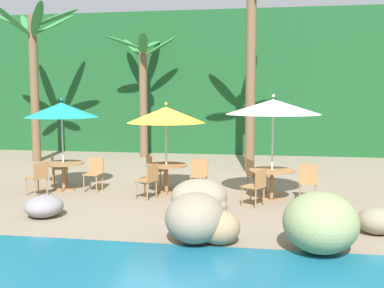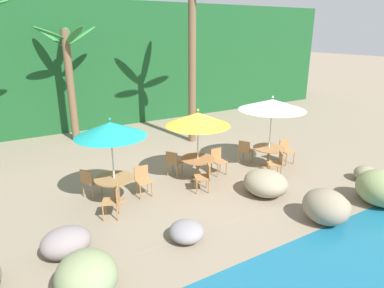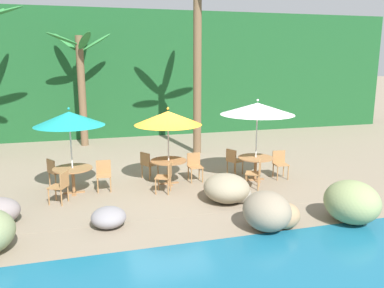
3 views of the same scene
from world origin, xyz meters
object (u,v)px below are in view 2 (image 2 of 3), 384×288
(umbrella_orange, at_px, (198,119))
(dining_table_white, at_px, (269,151))
(dining_table_orange, at_px, (198,162))
(dining_table_teal, at_px, (115,182))
(chair_white_left, at_px, (277,162))
(chair_white_seaward, at_px, (286,149))
(palm_tree_third, at_px, (192,36))
(chair_orange_inland, at_px, (173,162))
(palm_tree_second, at_px, (68,67))
(umbrella_teal, at_px, (110,129))
(umbrella_white, at_px, (272,105))
(chair_teal_seaward, at_px, (143,178))
(chair_teal_inland, at_px, (89,181))
(chair_teal_left, at_px, (114,200))
(chair_orange_left, at_px, (205,175))
(chair_orange_seaward, at_px, (218,159))
(chair_white_inland, at_px, (245,150))

(umbrella_orange, distance_m, dining_table_white, 3.07)
(dining_table_orange, bearing_deg, dining_table_teal, -177.90)
(chair_white_left, bearing_deg, dining_table_white, 66.20)
(chair_white_seaward, height_order, palm_tree_third, palm_tree_third)
(umbrella_orange, distance_m, palm_tree_third, 4.80)
(chair_orange_inland, xyz_separation_m, palm_tree_second, (-1.83, 5.76, 2.67))
(umbrella_teal, distance_m, umbrella_white, 5.50)
(chair_teal_seaward, distance_m, chair_teal_inland, 1.52)
(umbrella_orange, height_order, umbrella_white, umbrella_white)
(palm_tree_second, bearing_deg, chair_teal_inland, -99.32)
(chair_teal_left, height_order, palm_tree_third, palm_tree_third)
(chair_teal_seaward, bearing_deg, dining_table_white, -3.89)
(chair_teal_seaward, distance_m, umbrella_orange, 2.46)
(dining_table_white, distance_m, chair_white_seaward, 0.86)
(palm_tree_third, bearing_deg, chair_white_seaward, -68.79)
(umbrella_orange, height_order, chair_white_seaward, umbrella_orange)
(dining_table_teal, height_order, chair_orange_inland, chair_orange_inland)
(chair_orange_left, bearing_deg, chair_white_left, -7.63)
(palm_tree_second, distance_m, palm_tree_third, 5.31)
(chair_teal_left, bearing_deg, dining_table_white, 5.15)
(chair_teal_inland, bearing_deg, umbrella_orange, -9.84)
(dining_table_orange, height_order, umbrella_white, umbrella_white)
(dining_table_white, xyz_separation_m, palm_tree_second, (-5.05, 6.81, 2.57))
(chair_teal_seaward, height_order, chair_orange_seaward, same)
(umbrella_orange, bearing_deg, chair_white_inland, 8.65)
(umbrella_teal, relative_size, chair_teal_left, 2.82)
(umbrella_teal, distance_m, chair_white_seaward, 6.55)
(dining_table_teal, bearing_deg, umbrella_white, -2.92)
(palm_tree_second, bearing_deg, chair_orange_left, -73.87)
(chair_orange_inland, height_order, chair_white_inland, same)
(dining_table_orange, xyz_separation_m, chair_orange_seaward, (0.85, 0.10, -0.10))
(chair_white_seaward, height_order, palm_tree_second, palm_tree_second)
(chair_orange_seaward, height_order, palm_tree_third, palm_tree_third)
(umbrella_teal, distance_m, chair_orange_left, 3.10)
(palm_tree_second, xyz_separation_m, palm_tree_third, (4.35, -2.79, 1.25))
(dining_table_white, distance_m, palm_tree_second, 8.86)
(chair_orange_left, bearing_deg, chair_teal_inland, 155.54)
(chair_white_left, xyz_separation_m, palm_tree_third, (-0.36, 4.81, 3.91))
(chair_teal_left, height_order, palm_tree_second, palm_tree_second)
(chair_teal_left, distance_m, chair_orange_left, 2.83)
(chair_orange_seaward, bearing_deg, chair_teal_inland, 173.43)
(chair_white_seaward, distance_m, palm_tree_third, 5.82)
(dining_table_orange, distance_m, dining_table_white, 2.72)
(chair_white_seaward, relative_size, palm_tree_second, 0.18)
(chair_teal_left, relative_size, dining_table_orange, 0.79)
(chair_teal_inland, height_order, chair_orange_left, same)
(chair_teal_seaward, distance_m, chair_orange_left, 1.84)
(chair_teal_seaward, distance_m, chair_orange_seaward, 2.79)
(chair_orange_inland, bearing_deg, palm_tree_third, 49.72)
(chair_white_seaward, distance_m, palm_tree_second, 9.39)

